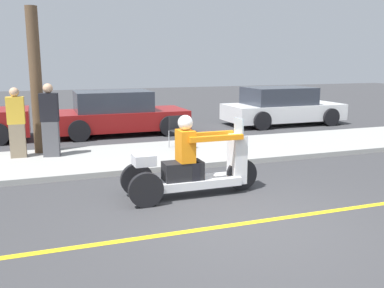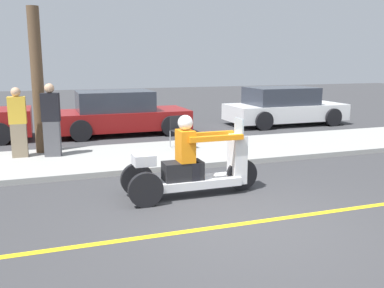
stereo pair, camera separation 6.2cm
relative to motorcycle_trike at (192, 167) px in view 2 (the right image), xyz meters
The scene contains 10 objects.
ground_plane 1.62m from the motorcycle_trike, 79.76° to the right, with size 60.00×60.00×0.00m, color #38383A.
lane_stripe 1.60m from the motorcycle_trike, 90.29° to the right, with size 24.00×0.12×0.01m.
sidewalk_strip 3.13m from the motorcycle_trike, 84.94° to the left, with size 28.00×2.80×0.12m.
motorcycle_trike is the anchor object (origin of this frame).
spectator_by_tree 4.77m from the motorcycle_trike, 128.51° to the left, with size 0.39×0.25×1.62m.
spectator_near_curb 4.23m from the motorcycle_trike, 122.03° to the left, with size 0.44×0.31×1.70m.
folding_chair_set_back 3.62m from the motorcycle_trike, 75.71° to the left, with size 0.50×0.50×0.82m.
parked_car_lot_center 9.06m from the motorcycle_trike, 48.77° to the left, with size 4.30×2.08×1.37m.
parked_car_lot_right 6.78m from the motorcycle_trike, 90.73° to the left, with size 4.22×2.07×1.39m.
tree_trunk 4.99m from the motorcycle_trike, 121.06° to the left, with size 0.28×0.28×3.46m.
Camera 2 is at (-2.69, -5.32, 2.36)m, focal length 40.00 mm.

